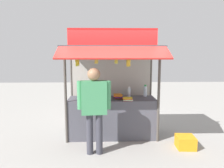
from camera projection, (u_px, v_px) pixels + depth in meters
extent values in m
plane|color=gray|center=(112.00, 136.00, 5.24)|extent=(20.00, 20.00, 0.00)
cube|color=#4C4C56|center=(112.00, 117.00, 5.18)|extent=(2.09, 0.69, 0.95)
cylinder|color=#4C4742|center=(66.00, 96.00, 4.72)|extent=(0.06, 0.06, 2.15)
cylinder|color=#4C4742|center=(159.00, 96.00, 4.78)|extent=(0.06, 0.06, 2.15)
cylinder|color=#4C4742|center=(72.00, 90.00, 5.60)|extent=(0.06, 0.06, 2.15)
cylinder|color=#4C4742|center=(150.00, 89.00, 5.66)|extent=(0.06, 0.06, 2.15)
cube|color=#B7B2A8|center=(111.00, 90.00, 5.63)|extent=(2.05, 0.04, 2.10)
cube|color=#3F3F44|center=(112.00, 47.00, 4.94)|extent=(2.29, 1.09, 0.04)
cube|color=red|center=(113.00, 53.00, 4.17)|extent=(2.25, 0.51, 0.26)
cube|color=red|center=(113.00, 37.00, 4.42)|extent=(1.88, 0.04, 0.35)
cylinder|color=#59544C|center=(113.00, 51.00, 4.51)|extent=(1.98, 0.02, 0.02)
cylinder|color=silver|center=(145.00, 91.00, 5.32)|extent=(0.08, 0.08, 0.26)
cylinder|color=#198C33|center=(145.00, 86.00, 5.30)|extent=(0.05, 0.05, 0.04)
cylinder|color=silver|center=(129.00, 93.00, 5.22)|extent=(0.07, 0.07, 0.23)
cylinder|color=white|center=(129.00, 87.00, 5.21)|extent=(0.05, 0.05, 0.03)
cylinder|color=silver|center=(102.00, 92.00, 5.18)|extent=(0.08, 0.08, 0.26)
cylinder|color=#198C33|center=(102.00, 86.00, 5.15)|extent=(0.05, 0.05, 0.04)
cube|color=orange|center=(118.00, 98.00, 5.11)|extent=(0.20, 0.29, 0.01)
cube|color=black|center=(118.00, 98.00, 5.11)|extent=(0.21, 0.30, 0.01)
cube|color=red|center=(119.00, 97.00, 5.11)|extent=(0.20, 0.30, 0.01)
cube|color=black|center=(118.00, 97.00, 5.10)|extent=(0.21, 0.30, 0.01)
cube|color=purple|center=(119.00, 96.00, 5.10)|extent=(0.19, 0.29, 0.01)
cube|color=black|center=(118.00, 96.00, 5.10)|extent=(0.22, 0.31, 0.01)
cube|color=red|center=(118.00, 96.00, 5.09)|extent=(0.22, 0.31, 0.01)
cube|color=orange|center=(118.00, 95.00, 5.11)|extent=(0.22, 0.31, 0.01)
cube|color=orange|center=(118.00, 95.00, 5.10)|extent=(0.22, 0.30, 0.01)
cube|color=green|center=(98.00, 99.00, 5.01)|extent=(0.20, 0.25, 0.01)
cube|color=black|center=(98.00, 99.00, 5.01)|extent=(0.20, 0.25, 0.01)
cube|color=blue|center=(98.00, 98.00, 5.02)|extent=(0.21, 0.26, 0.01)
cube|color=white|center=(98.00, 98.00, 5.00)|extent=(0.20, 0.25, 0.01)
cube|color=orange|center=(98.00, 97.00, 5.01)|extent=(0.21, 0.26, 0.01)
cube|color=red|center=(128.00, 100.00, 4.91)|extent=(0.23, 0.24, 0.01)
cube|color=white|center=(128.00, 100.00, 4.90)|extent=(0.23, 0.24, 0.01)
cube|color=green|center=(127.00, 99.00, 4.90)|extent=(0.23, 0.25, 0.01)
cube|color=orange|center=(127.00, 99.00, 4.90)|extent=(0.24, 0.26, 0.01)
cube|color=red|center=(128.00, 98.00, 4.91)|extent=(0.24, 0.26, 0.01)
cube|color=yellow|center=(128.00, 98.00, 4.90)|extent=(0.24, 0.26, 0.01)
cylinder|color=#332D23|center=(116.00, 54.00, 4.52)|extent=(0.01, 0.01, 0.11)
cylinder|color=olive|center=(116.00, 58.00, 4.53)|extent=(0.04, 0.04, 0.04)
ellipsoid|color=#D4D340|center=(117.00, 61.00, 4.54)|extent=(0.04, 0.07, 0.13)
ellipsoid|color=#D4D340|center=(117.00, 61.00, 4.56)|extent=(0.06, 0.05, 0.13)
ellipsoid|color=#D4D340|center=(116.00, 61.00, 4.56)|extent=(0.07, 0.05, 0.13)
ellipsoid|color=#D4D340|center=(115.00, 61.00, 4.56)|extent=(0.06, 0.07, 0.13)
ellipsoid|color=#D4D340|center=(116.00, 61.00, 4.54)|extent=(0.05, 0.07, 0.13)
ellipsoid|color=#D4D340|center=(116.00, 61.00, 4.52)|extent=(0.07, 0.04, 0.13)
ellipsoid|color=#D4D340|center=(117.00, 61.00, 4.53)|extent=(0.06, 0.06, 0.13)
cylinder|color=#332D23|center=(77.00, 55.00, 4.50)|extent=(0.01, 0.01, 0.13)
cylinder|color=olive|center=(77.00, 59.00, 4.51)|extent=(0.04, 0.04, 0.04)
ellipsoid|color=yellow|center=(79.00, 63.00, 4.52)|extent=(0.04, 0.08, 0.17)
ellipsoid|color=yellow|center=(78.00, 63.00, 4.55)|extent=(0.08, 0.06, 0.17)
ellipsoid|color=yellow|center=(77.00, 63.00, 4.54)|extent=(0.06, 0.05, 0.17)
ellipsoid|color=yellow|center=(76.00, 63.00, 4.53)|extent=(0.03, 0.08, 0.17)
ellipsoid|color=yellow|center=(76.00, 63.00, 4.50)|extent=(0.07, 0.06, 0.17)
ellipsoid|color=yellow|center=(78.00, 63.00, 4.50)|extent=(0.08, 0.06, 0.17)
cylinder|color=#332D23|center=(128.00, 55.00, 4.53)|extent=(0.01, 0.01, 0.13)
cylinder|color=olive|center=(128.00, 59.00, 4.54)|extent=(0.04, 0.04, 0.04)
ellipsoid|color=yellow|center=(130.00, 63.00, 4.56)|extent=(0.04, 0.08, 0.17)
ellipsoid|color=yellow|center=(129.00, 63.00, 4.58)|extent=(0.07, 0.08, 0.17)
ellipsoid|color=yellow|center=(129.00, 63.00, 4.59)|extent=(0.09, 0.05, 0.17)
ellipsoid|color=yellow|center=(128.00, 63.00, 4.57)|extent=(0.06, 0.05, 0.17)
ellipsoid|color=yellow|center=(127.00, 63.00, 4.56)|extent=(0.05, 0.08, 0.17)
ellipsoid|color=yellow|center=(127.00, 63.00, 4.55)|extent=(0.05, 0.09, 0.17)
ellipsoid|color=yellow|center=(128.00, 63.00, 4.54)|extent=(0.07, 0.06, 0.17)
ellipsoid|color=yellow|center=(129.00, 63.00, 4.53)|extent=(0.09, 0.05, 0.17)
ellipsoid|color=yellow|center=(129.00, 63.00, 4.54)|extent=(0.08, 0.08, 0.17)
cylinder|color=#332D23|center=(96.00, 54.00, 4.51)|extent=(0.01, 0.01, 0.10)
cylinder|color=olive|center=(96.00, 57.00, 4.52)|extent=(0.04, 0.04, 0.04)
ellipsoid|color=gold|center=(97.00, 61.00, 4.53)|extent=(0.04, 0.08, 0.14)
ellipsoid|color=gold|center=(97.00, 61.00, 4.54)|extent=(0.06, 0.06, 0.14)
ellipsoid|color=gold|center=(97.00, 61.00, 4.55)|extent=(0.08, 0.04, 0.14)
ellipsoid|color=gold|center=(96.00, 61.00, 4.55)|extent=(0.07, 0.07, 0.14)
ellipsoid|color=gold|center=(95.00, 61.00, 4.53)|extent=(0.04, 0.08, 0.14)
ellipsoid|color=gold|center=(96.00, 61.00, 4.52)|extent=(0.06, 0.06, 0.14)
ellipsoid|color=gold|center=(97.00, 61.00, 4.51)|extent=(0.08, 0.04, 0.14)
ellipsoid|color=gold|center=(97.00, 61.00, 4.52)|extent=(0.06, 0.06, 0.14)
cylinder|color=#383842|center=(90.00, 134.00, 4.26)|extent=(0.13, 0.13, 0.83)
cylinder|color=#383842|center=(99.00, 134.00, 4.27)|extent=(0.13, 0.13, 0.83)
cube|color=#3F8C59|center=(94.00, 98.00, 4.16)|extent=(0.51, 0.25, 0.66)
cylinder|color=#3F8C59|center=(80.00, 95.00, 4.14)|extent=(0.11, 0.11, 0.56)
cylinder|color=#3F8C59|center=(108.00, 95.00, 4.16)|extent=(0.11, 0.11, 0.56)
sphere|color=#936B4C|center=(94.00, 74.00, 4.09)|extent=(0.25, 0.25, 0.25)
cube|color=orange|center=(185.00, 142.00, 4.56)|extent=(0.40, 0.40, 0.26)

